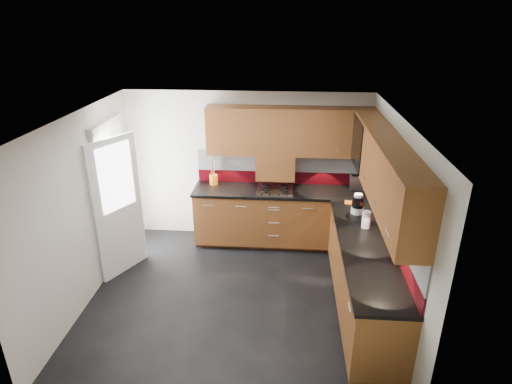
# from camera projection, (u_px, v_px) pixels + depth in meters

# --- Properties ---
(room) EXTENTS (4.00, 3.80, 2.64)m
(room) POSITION_uv_depth(u_px,v_px,m) (233.00, 194.00, 5.07)
(room) COLOR black
(base_cabinets) EXTENTS (2.70, 3.20, 0.95)m
(base_cabinets) POSITION_uv_depth(u_px,v_px,m) (316.00, 245.00, 6.06)
(base_cabinets) COLOR brown
(base_cabinets) RESTS_ON room
(countertop) EXTENTS (2.72, 3.22, 0.04)m
(countertop) POSITION_uv_depth(u_px,v_px,m) (317.00, 215.00, 5.87)
(countertop) COLOR black
(countertop) RESTS_ON base_cabinets
(backsplash) EXTENTS (2.70, 3.20, 0.54)m
(backsplash) POSITION_uv_depth(u_px,v_px,m) (333.00, 189.00, 5.94)
(backsplash) COLOR #650813
(backsplash) RESTS_ON countertop
(upper_cabinets) EXTENTS (2.50, 3.20, 0.72)m
(upper_cabinets) POSITION_uv_depth(u_px,v_px,m) (334.00, 149.00, 5.57)
(upper_cabinets) COLOR brown
(upper_cabinets) RESTS_ON room
(extractor_hood) EXTENTS (0.60, 0.33, 0.40)m
(extractor_hood) POSITION_uv_depth(u_px,v_px,m) (276.00, 166.00, 6.62)
(extractor_hood) COLOR brown
(extractor_hood) RESTS_ON room
(glass_cabinet) EXTENTS (0.32, 0.80, 0.66)m
(glass_cabinet) POSITION_uv_depth(u_px,v_px,m) (368.00, 142.00, 5.78)
(glass_cabinet) COLOR black
(glass_cabinet) RESTS_ON room
(back_door) EXTENTS (0.42, 1.19, 2.04)m
(back_door) POSITION_uv_depth(u_px,v_px,m) (116.00, 199.00, 6.06)
(back_door) COLOR white
(back_door) RESTS_ON room
(gas_hob) EXTENTS (0.56, 0.49, 0.04)m
(gas_hob) POSITION_uv_depth(u_px,v_px,m) (275.00, 190.00, 6.60)
(gas_hob) COLOR silver
(gas_hob) RESTS_ON countertop
(utensil_pot) EXTENTS (0.13, 0.13, 0.47)m
(utensil_pot) POSITION_uv_depth(u_px,v_px,m) (214.00, 178.00, 6.81)
(utensil_pot) COLOR orange
(utensil_pot) RESTS_ON countertop
(toaster) EXTENTS (0.30, 0.20, 0.21)m
(toaster) POSITION_uv_depth(u_px,v_px,m) (359.00, 183.00, 6.64)
(toaster) COLOR silver
(toaster) RESTS_ON countertop
(food_processor) EXTENTS (0.17, 0.17, 0.28)m
(food_processor) POSITION_uv_depth(u_px,v_px,m) (358.00, 205.00, 5.81)
(food_processor) COLOR white
(food_processor) RESTS_ON countertop
(paper_towel) EXTENTS (0.12, 0.12, 0.23)m
(paper_towel) POSITION_uv_depth(u_px,v_px,m) (366.00, 220.00, 5.43)
(paper_towel) COLOR white
(paper_towel) RESTS_ON countertop
(orange_cloth) EXTENTS (0.16, 0.14, 0.02)m
(orange_cloth) POSITION_uv_depth(u_px,v_px,m) (350.00, 203.00, 6.17)
(orange_cloth) COLOR orange
(orange_cloth) RESTS_ON countertop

